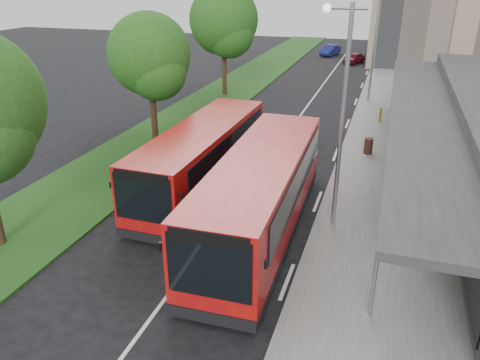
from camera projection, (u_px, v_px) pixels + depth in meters
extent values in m
plane|color=black|center=(213.00, 235.00, 17.52)|extent=(120.00, 120.00, 0.00)
cube|color=slate|center=(392.00, 110.00, 33.22)|extent=(5.00, 80.00, 0.15)
cube|color=#1B4616|center=(220.00, 97.00, 36.88)|extent=(5.00, 80.00, 0.10)
cube|color=silver|center=(295.00, 123.00, 30.58)|extent=(0.12, 70.00, 0.01)
cube|color=silver|center=(287.00, 281.00, 14.85)|extent=(0.12, 2.00, 0.01)
cube|color=silver|center=(318.00, 201.00, 20.08)|extent=(0.12, 2.00, 0.01)
cube|color=silver|center=(336.00, 154.00, 25.30)|extent=(0.12, 2.00, 0.01)
cube|color=silver|center=(347.00, 124.00, 30.53)|extent=(0.12, 2.00, 0.01)
cube|color=silver|center=(356.00, 102.00, 35.75)|extent=(0.12, 2.00, 0.01)
cube|color=silver|center=(362.00, 85.00, 40.97)|extent=(0.12, 2.00, 0.01)
cube|color=silver|center=(367.00, 73.00, 46.20)|extent=(0.12, 2.00, 0.01)
cube|color=silver|center=(371.00, 63.00, 51.42)|extent=(0.12, 2.00, 0.01)
cube|color=silver|center=(374.00, 55.00, 56.64)|extent=(0.12, 2.00, 0.01)
cube|color=black|center=(446.00, 149.00, 21.46)|extent=(0.06, 24.00, 2.20)
cube|color=#2A2A2C|center=(423.00, 110.00, 21.13)|extent=(2.80, 26.00, 0.25)
cylinder|color=gray|center=(376.00, 270.00, 12.59)|extent=(0.12, 0.12, 3.30)
cylinder|color=gray|center=(393.00, 91.00, 31.74)|extent=(0.12, 0.12, 3.30)
cylinder|color=#311D13|center=(154.00, 112.00, 26.61)|extent=(0.36, 0.36, 3.53)
sphere|color=#1F4E15|center=(149.00, 54.00, 25.32)|extent=(4.50, 4.50, 4.50)
sphere|color=#1F4E15|center=(157.00, 71.00, 25.12)|extent=(3.21, 3.21, 3.21)
sphere|color=#1F4E15|center=(146.00, 63.00, 26.12)|extent=(3.53, 3.53, 3.53)
cylinder|color=#311D13|center=(224.00, 69.00, 36.94)|extent=(0.36, 0.36, 4.11)
sphere|color=#1F4E15|center=(224.00, 19.00, 35.43)|extent=(5.24, 5.24, 5.24)
sphere|color=#1F4E15|center=(229.00, 33.00, 35.29)|extent=(3.74, 3.74, 3.74)
sphere|color=#1F4E15|center=(220.00, 28.00, 36.27)|extent=(4.11, 4.11, 4.11)
cylinder|color=gray|center=(342.00, 123.00, 16.41)|extent=(0.16, 0.16, 8.00)
cylinder|color=gray|center=(346.00, 8.00, 14.93)|extent=(1.40, 0.10, 0.10)
sphere|color=silver|center=(327.00, 8.00, 15.10)|extent=(0.28, 0.28, 0.28)
cylinder|color=gray|center=(374.00, 46.00, 33.82)|extent=(0.16, 0.16, 8.00)
cube|color=#B71909|center=(261.00, 192.00, 16.91)|extent=(2.82, 10.92, 2.74)
cube|color=black|center=(260.00, 224.00, 17.45)|extent=(2.84, 10.94, 0.31)
cube|color=black|center=(209.00, 268.00, 12.02)|extent=(2.33, 0.10, 1.81)
cube|color=black|center=(290.00, 135.00, 21.52)|extent=(2.28, 0.10, 1.35)
cube|color=black|center=(229.00, 172.00, 17.33)|extent=(0.25, 9.32, 1.24)
cube|color=black|center=(299.00, 180.00, 16.64)|extent=(0.25, 9.32, 1.24)
cube|color=black|center=(210.00, 318.00, 12.66)|extent=(2.59, 0.14, 0.36)
cube|color=black|center=(208.00, 239.00, 11.65)|extent=(2.17, 0.09, 0.36)
cube|color=black|center=(161.00, 247.00, 12.49)|extent=(0.08, 0.08, 0.26)
cube|color=black|center=(266.00, 264.00, 11.73)|extent=(0.08, 0.08, 0.26)
cylinder|color=black|center=(199.00, 270.00, 14.62)|extent=(0.33, 0.94, 0.93)
cylinder|color=black|center=(266.00, 282.00, 14.05)|extent=(0.33, 0.94, 0.93)
cylinder|color=black|center=(256.00, 182.00, 20.79)|extent=(0.33, 0.94, 0.93)
cylinder|color=black|center=(305.00, 188.00, 20.23)|extent=(0.33, 0.94, 0.93)
cube|color=#B71909|center=(202.00, 156.00, 20.54)|extent=(2.65, 10.31, 2.59)
cube|color=black|center=(203.00, 182.00, 21.05)|extent=(2.67, 10.33, 0.29)
cube|color=black|center=(143.00, 199.00, 15.97)|extent=(2.20, 0.09, 1.71)
cube|color=black|center=(240.00, 116.00, 24.82)|extent=(2.15, 0.09, 1.27)
cube|color=black|center=(179.00, 141.00, 20.97)|extent=(0.22, 8.79, 1.17)
cube|color=black|center=(231.00, 147.00, 20.23)|extent=(0.22, 8.79, 1.17)
cube|color=black|center=(146.00, 237.00, 16.58)|extent=(2.44, 0.13, 0.34)
cube|color=black|center=(140.00, 177.00, 15.63)|extent=(2.05, 0.08, 0.34)
cube|color=black|center=(111.00, 185.00, 16.47)|extent=(0.08, 0.08, 0.24)
cube|color=black|center=(181.00, 196.00, 15.65)|extent=(0.08, 0.08, 0.24)
cylinder|color=black|center=(146.00, 209.00, 18.45)|extent=(0.31, 0.89, 0.88)
cylinder|color=black|center=(194.00, 217.00, 17.84)|extent=(0.31, 0.89, 0.88)
cylinder|color=black|center=(210.00, 153.00, 24.20)|extent=(0.31, 0.89, 0.88)
cylinder|color=black|center=(248.00, 158.00, 23.59)|extent=(0.31, 0.89, 0.88)
cylinder|color=#341D15|center=(368.00, 146.00, 24.88)|extent=(0.54, 0.54, 0.84)
cylinder|color=#FFE90D|center=(380.00, 115.00, 30.29)|extent=(0.15, 0.15, 0.88)
imported|color=#5C0D1C|center=(354.00, 58.00, 50.92)|extent=(2.44, 3.55, 1.12)
imported|color=navy|center=(330.00, 50.00, 55.85)|extent=(2.17, 3.91, 1.22)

